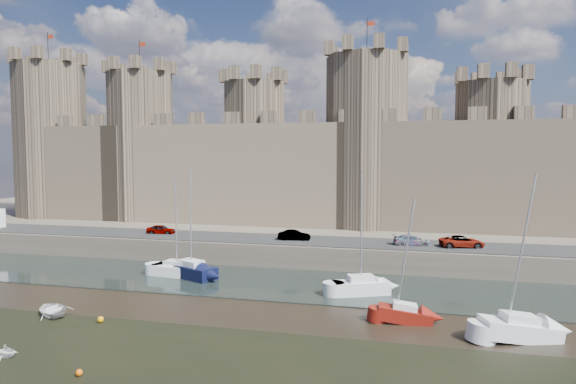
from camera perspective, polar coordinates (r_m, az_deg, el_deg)
name	(u,v)px	position (r m, az deg, el deg)	size (l,w,h in m)	color
water_channel	(318,286)	(49.02, 3.37, -10.36)	(160.00, 12.00, 0.08)	black
quay	(360,223)	(83.82, 7.96, -3.42)	(160.00, 60.00, 2.50)	#4C443A
road	(335,242)	(58.13, 5.23, -5.51)	(160.00, 7.00, 0.10)	black
castle	(346,159)	(71.24, 6.51, 3.65)	(108.50, 11.00, 29.00)	#42382B
car_0	(161,229)	(65.33, -13.94, -4.06)	(1.39, 3.45, 1.18)	gray
car_1	(294,235)	(58.78, 0.68, -4.84)	(1.28, 3.67, 1.21)	gray
car_2	(412,240)	(57.18, 13.62, -5.24)	(1.63, 4.00, 1.16)	gray
car_3	(462,242)	(57.35, 18.76, -5.26)	(2.13, 4.62, 1.28)	gray
sailboat_0	(177,269)	(53.66, -12.25, -8.35)	(5.48, 2.66, 9.87)	white
sailboat_1	(191,270)	(52.62, -10.69, -8.49)	(5.96, 4.27, 11.15)	black
sailboat_2	(361,286)	(46.29, 8.09, -10.25)	(5.29, 3.78, 10.65)	silver
sailboat_4	(405,313)	(39.75, 12.83, -12.99)	(4.07, 1.91, 9.21)	maroon
sailboat_5	(519,328)	(38.61, 24.31, -13.64)	(5.55, 3.54, 11.18)	silver
dinghy_3	(6,351)	(36.97, -28.83, -15.24)	(1.31, 0.80, 1.52)	white
dinghy_6	(52,310)	(44.47, -24.75, -11.85)	(2.52, 0.73, 3.53)	silver
buoy_1	(101,320)	(41.25, -20.11, -13.17)	(0.47, 0.47, 0.47)	orange
buoy_4	(79,373)	(32.55, -22.20, -18.10)	(0.40, 0.40, 0.40)	#D75609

